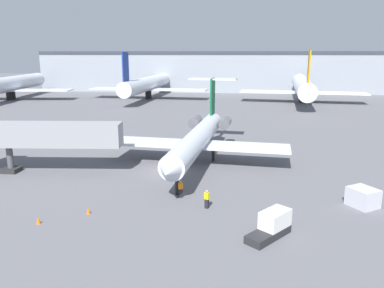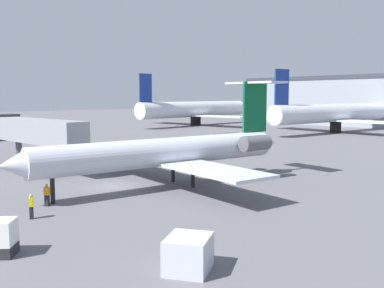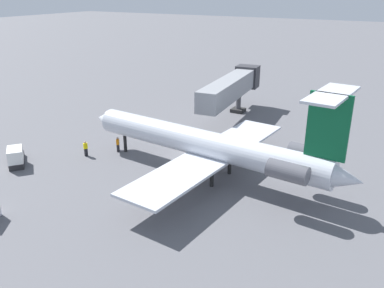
{
  "view_description": "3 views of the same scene",
  "coord_description": "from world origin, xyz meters",
  "px_view_note": "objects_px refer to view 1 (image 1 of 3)",
  "views": [
    {
      "loc": [
        7.77,
        -40.37,
        13.24
      ],
      "look_at": [
        2.69,
        3.56,
        2.49
      ],
      "focal_mm": 35.14,
      "sensor_mm": 36.0,
      "label": 1
    },
    {
      "loc": [
        34.27,
        -20.95,
        8.24
      ],
      "look_at": [
        4.94,
        5.23,
        3.93
      ],
      "focal_mm": 41.17,
      "sensor_mm": 36.0,
      "label": 2
    },
    {
      "loc": [
        34.4,
        19.48,
        16.93
      ],
      "look_at": [
        3.5,
        2.09,
        2.96
      ],
      "focal_mm": 37.49,
      "sensor_mm": 36.0,
      "label": 3
    }
  ],
  "objects_px": {
    "parked_airliner_west_mid": "(148,84)",
    "parked_airliner_centre": "(303,86)",
    "regional_jet": "(199,136)",
    "traffic_cone_near": "(38,220)",
    "traffic_cone_mid": "(88,211)",
    "baggage_tug_lead": "(272,225)",
    "ground_crew_marshaller": "(181,189)",
    "cargo_container_uld": "(363,197)",
    "ground_crew_loader": "(207,199)",
    "parked_airliner_west_end": "(9,84)",
    "jet_bridge": "(32,135)"
  },
  "relations": [
    {
      "from": "cargo_container_uld",
      "to": "traffic_cone_mid",
      "type": "xyz_separation_m",
      "value": [
        -23.54,
        -4.37,
        -0.55
      ]
    },
    {
      "from": "jet_bridge",
      "to": "cargo_container_uld",
      "type": "distance_m",
      "value": 34.6
    },
    {
      "from": "baggage_tug_lead",
      "to": "ground_crew_loader",
      "type": "bearing_deg",
      "value": 138.86
    },
    {
      "from": "regional_jet",
      "to": "ground_crew_loader",
      "type": "xyz_separation_m",
      "value": [
        2.02,
        -14.05,
        -2.46
      ]
    },
    {
      "from": "ground_crew_loader",
      "to": "parked_airliner_centre",
      "type": "distance_m",
      "value": 77.2
    },
    {
      "from": "traffic_cone_near",
      "to": "parked_airliner_west_mid",
      "type": "distance_m",
      "value": 83.84
    },
    {
      "from": "ground_crew_loader",
      "to": "baggage_tug_lead",
      "type": "bearing_deg",
      "value": -41.14
    },
    {
      "from": "regional_jet",
      "to": "ground_crew_loader",
      "type": "bearing_deg",
      "value": -81.81
    },
    {
      "from": "jet_bridge",
      "to": "parked_airliner_west_end",
      "type": "xyz_separation_m",
      "value": [
        -42.13,
        63.34,
        0.1
      ]
    },
    {
      "from": "parked_airliner_west_end",
      "to": "parked_airliner_centre",
      "type": "bearing_deg",
      "value": 2.13
    },
    {
      "from": "jet_bridge",
      "to": "parked_airliner_west_end",
      "type": "height_order",
      "value": "parked_airliner_west_end"
    },
    {
      "from": "ground_crew_marshaller",
      "to": "cargo_container_uld",
      "type": "bearing_deg",
      "value": -0.66
    },
    {
      "from": "regional_jet",
      "to": "parked_airliner_centre",
      "type": "distance_m",
      "value": 64.35
    },
    {
      "from": "cargo_container_uld",
      "to": "traffic_cone_near",
      "type": "distance_m",
      "value": 27.57
    },
    {
      "from": "regional_jet",
      "to": "parked_airliner_west_mid",
      "type": "height_order",
      "value": "parked_airliner_west_mid"
    },
    {
      "from": "ground_crew_marshaller",
      "to": "regional_jet",
      "type": "bearing_deg",
      "value": 87.09
    },
    {
      "from": "ground_crew_marshaller",
      "to": "cargo_container_uld",
      "type": "relative_size",
      "value": 0.56
    },
    {
      "from": "regional_jet",
      "to": "traffic_cone_mid",
      "type": "height_order",
      "value": "regional_jet"
    },
    {
      "from": "ground_crew_marshaller",
      "to": "baggage_tug_lead",
      "type": "distance_m",
      "value": 10.34
    },
    {
      "from": "regional_jet",
      "to": "parked_airliner_west_mid",
      "type": "distance_m",
      "value": 67.92
    },
    {
      "from": "parked_airliner_west_end",
      "to": "parked_airliner_west_mid",
      "type": "height_order",
      "value": "parked_airliner_west_end"
    },
    {
      "from": "parked_airliner_west_end",
      "to": "traffic_cone_near",
      "type": "bearing_deg",
      "value": -57.02
    },
    {
      "from": "baggage_tug_lead",
      "to": "traffic_cone_near",
      "type": "height_order",
      "value": "baggage_tug_lead"
    },
    {
      "from": "jet_bridge",
      "to": "parked_airliner_west_end",
      "type": "bearing_deg",
      "value": 123.63
    },
    {
      "from": "jet_bridge",
      "to": "traffic_cone_near",
      "type": "bearing_deg",
      "value": -60.42
    },
    {
      "from": "traffic_cone_near",
      "to": "parked_airliner_west_end",
      "type": "height_order",
      "value": "parked_airliner_west_end"
    },
    {
      "from": "baggage_tug_lead",
      "to": "traffic_cone_mid",
      "type": "height_order",
      "value": "baggage_tug_lead"
    },
    {
      "from": "ground_crew_marshaller",
      "to": "cargo_container_uld",
      "type": "distance_m",
      "value": 16.31
    },
    {
      "from": "regional_jet",
      "to": "parked_airliner_centre",
      "type": "bearing_deg",
      "value": 69.74
    },
    {
      "from": "ground_crew_loader",
      "to": "parked_airliner_centre",
      "type": "height_order",
      "value": "parked_airliner_centre"
    },
    {
      "from": "traffic_cone_mid",
      "to": "parked_airliner_west_mid",
      "type": "relative_size",
      "value": 0.01
    },
    {
      "from": "baggage_tug_lead",
      "to": "parked_airliner_centre",
      "type": "bearing_deg",
      "value": 79.2
    },
    {
      "from": "jet_bridge",
      "to": "baggage_tug_lead",
      "type": "relative_size",
      "value": 4.53
    },
    {
      "from": "traffic_cone_mid",
      "to": "parked_airliner_centre",
      "type": "height_order",
      "value": "parked_airliner_centre"
    },
    {
      "from": "ground_crew_loader",
      "to": "cargo_container_uld",
      "type": "height_order",
      "value": "ground_crew_loader"
    },
    {
      "from": "parked_airliner_west_mid",
      "to": "parked_airliner_centre",
      "type": "distance_m",
      "value": 43.88
    },
    {
      "from": "baggage_tug_lead",
      "to": "traffic_cone_mid",
      "type": "relative_size",
      "value": 7.23
    },
    {
      "from": "traffic_cone_near",
      "to": "parked_airliner_west_mid",
      "type": "xyz_separation_m",
      "value": [
        -10.35,
        83.1,
        4.05
      ]
    },
    {
      "from": "parked_airliner_west_mid",
      "to": "baggage_tug_lead",
      "type": "bearing_deg",
      "value": -70.98
    },
    {
      "from": "ground_crew_loader",
      "to": "cargo_container_uld",
      "type": "bearing_deg",
      "value": 8.5
    },
    {
      "from": "regional_jet",
      "to": "parked_airliner_west_end",
      "type": "distance_m",
      "value": 83.2
    },
    {
      "from": "cargo_container_uld",
      "to": "parked_airliner_west_end",
      "type": "distance_m",
      "value": 102.94
    },
    {
      "from": "regional_jet",
      "to": "cargo_container_uld",
      "type": "relative_size",
      "value": 9.44
    },
    {
      "from": "jet_bridge",
      "to": "parked_airliner_west_mid",
      "type": "bearing_deg",
      "value": 92.6
    },
    {
      "from": "cargo_container_uld",
      "to": "parked_airliner_west_end",
      "type": "height_order",
      "value": "parked_airliner_west_end"
    },
    {
      "from": "parked_airliner_west_end",
      "to": "regional_jet",
      "type": "bearing_deg",
      "value": -43.51
    },
    {
      "from": "traffic_cone_near",
      "to": "jet_bridge",
      "type": "bearing_deg",
      "value": 119.58
    },
    {
      "from": "traffic_cone_near",
      "to": "traffic_cone_mid",
      "type": "bearing_deg",
      "value": 35.24
    },
    {
      "from": "ground_crew_marshaller",
      "to": "parked_airliner_west_mid",
      "type": "distance_m",
      "value": 79.13
    },
    {
      "from": "parked_airliner_west_end",
      "to": "parked_airliner_centre",
      "type": "height_order",
      "value": "parked_airliner_centre"
    }
  ]
}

